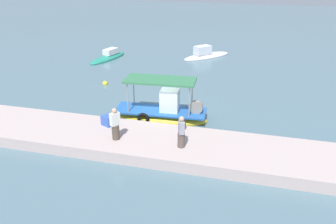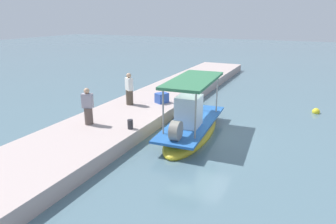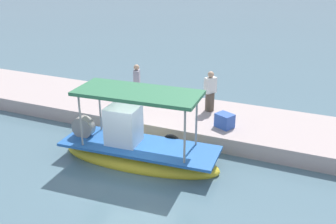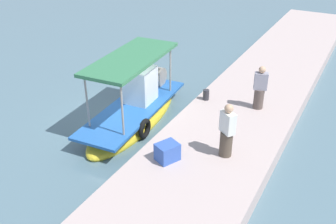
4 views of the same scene
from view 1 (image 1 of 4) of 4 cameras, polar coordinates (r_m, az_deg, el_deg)
ground_plane at (r=22.29m, az=-0.95°, el=-0.70°), size 120.00×120.00×0.00m
dock_quay at (r=18.67m, az=-4.29°, el=-4.90°), size 36.00×3.80×0.61m
main_fishing_boat at (r=21.66m, az=-0.98°, el=-0.11°), size 5.92×2.18×2.98m
fisherman_near_bollard at (r=18.14m, az=-8.58°, el=-2.15°), size 0.54×0.56×1.74m
fisherman_by_crate at (r=17.23m, az=2.19°, el=-3.48°), size 0.48×0.53×1.66m
mooring_bollard at (r=19.26m, az=2.56°, el=-2.19°), size 0.24×0.24×0.41m
cargo_crate at (r=19.93m, az=-9.75°, el=-1.37°), size 0.80×0.74×0.55m
marker_buoy at (r=28.33m, az=-10.19°, el=4.59°), size 0.41×0.41×0.41m
moored_boat_near at (r=35.65m, az=-9.72°, el=8.75°), size 2.66×5.23×1.17m
moored_boat_mid at (r=35.94m, az=6.19°, el=9.17°), size 4.91×5.04×1.46m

